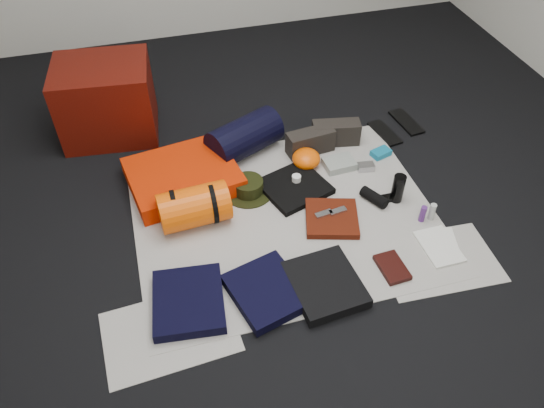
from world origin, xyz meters
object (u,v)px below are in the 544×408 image
object	(u,v)px
compact_camera	(366,167)
paperback_book	(392,267)
red_cabinet	(106,100)
sleeping_pad	(183,176)
navy_duffel	(244,137)
stuff_sack	(194,207)
water_bottle	(398,188)

from	to	relation	value
compact_camera	paperback_book	size ratio (longest dim) A/B	0.53
red_cabinet	paperback_book	bearing A→B (deg)	-45.07
sleeping_pad	paperback_book	bearing A→B (deg)	-45.47
navy_duffel	paperback_book	xyz separation A→B (m)	(0.48, -1.09, -0.10)
navy_duffel	stuff_sack	bearing A→B (deg)	-152.85
navy_duffel	water_bottle	size ratio (longest dim) A/B	2.60
stuff_sack	sleeping_pad	bearing A→B (deg)	92.59
navy_duffel	compact_camera	xyz separation A→B (m)	(0.65, -0.35, -0.10)
sleeping_pad	compact_camera	size ratio (longest dim) A/B	6.04
paperback_book	red_cabinet	bearing A→B (deg)	125.57
water_bottle	compact_camera	size ratio (longest dim) A/B	1.72
paperback_book	water_bottle	bearing A→B (deg)	59.37
red_cabinet	stuff_sack	xyz separation A→B (m)	(0.37, -0.95, -0.12)
water_bottle	sleeping_pad	bearing A→B (deg)	158.01
red_cabinet	water_bottle	world-z (taller)	red_cabinet
paperback_book	stuff_sack	bearing A→B (deg)	142.73
sleeping_pad	paperback_book	distance (m)	1.27
navy_duffel	paperback_book	bearing A→B (deg)	-91.31
compact_camera	paperback_book	distance (m)	0.76
sleeping_pad	navy_duffel	bearing A→B (deg)	24.98
red_cabinet	paperback_book	xyz separation A→B (m)	(1.25, -1.54, -0.22)
water_bottle	paperback_book	world-z (taller)	water_bottle
sleeping_pad	paperback_book	size ratio (longest dim) A/B	3.22
navy_duffel	compact_camera	world-z (taller)	navy_duffel
sleeping_pad	compact_camera	bearing A→B (deg)	-8.90
sleeping_pad	water_bottle	world-z (taller)	water_bottle
sleeping_pad	stuff_sack	distance (m)	0.32
stuff_sack	navy_duffel	world-z (taller)	navy_duffel
stuff_sack	navy_duffel	xyz separation A→B (m)	(0.39, 0.51, 0.01)
stuff_sack	paperback_book	world-z (taller)	stuff_sack
stuff_sack	water_bottle	distance (m)	1.11
stuff_sack	compact_camera	size ratio (longest dim) A/B	3.70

